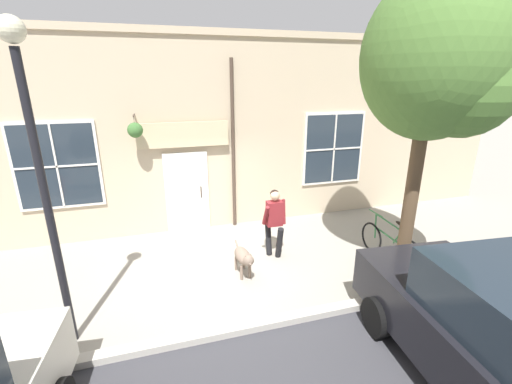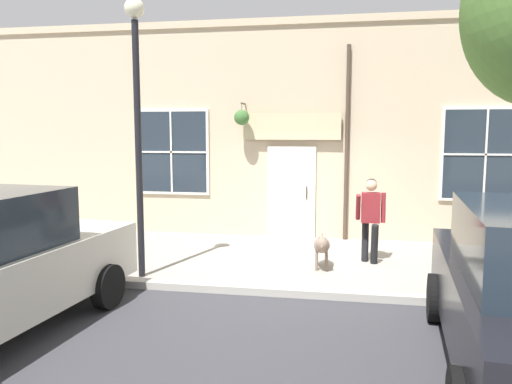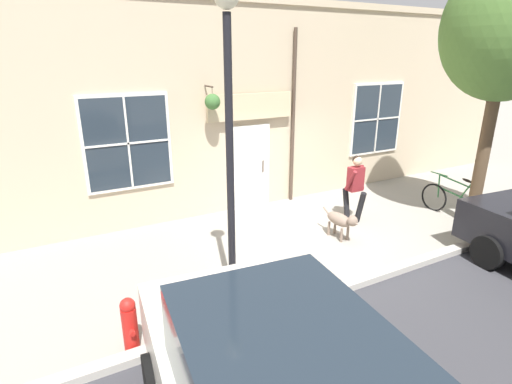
# 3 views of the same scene
# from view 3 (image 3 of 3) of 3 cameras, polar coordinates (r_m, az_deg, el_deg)

# --- Properties ---
(ground_plane) EXTENTS (90.00, 90.00, 0.00)m
(ground_plane) POSITION_cam_3_polar(r_m,az_deg,el_deg) (8.84, 8.49, -5.97)
(ground_plane) COLOR gray
(storefront_facade) EXTENTS (0.95, 18.00, 4.95)m
(storefront_facade) POSITION_cam_3_polar(r_m,az_deg,el_deg) (10.05, 1.07, 12.02)
(storefront_facade) COLOR #C6B293
(storefront_facade) RESTS_ON ground_plane
(pedestrian_walking) EXTENTS (0.58, 0.55, 1.58)m
(pedestrian_walking) POSITION_cam_3_polar(r_m,az_deg,el_deg) (9.35, 14.00, 1.22)
(pedestrian_walking) COLOR black
(pedestrian_walking) RESTS_ON ground_plane
(dog_on_leash) EXTENTS (1.07, 0.32, 0.66)m
(dog_on_leash) POSITION_cam_3_polar(r_m,az_deg,el_deg) (8.56, 12.08, -3.96)
(dog_on_leash) COLOR #7F6B5B
(dog_on_leash) RESTS_ON ground_plane
(leaning_bicycle) EXTENTS (1.71, 0.33, 1.01)m
(leaning_bicycle) POSITION_cam_3_polar(r_m,az_deg,el_deg) (10.72, 26.58, -1.13)
(leaning_bicycle) COLOR black
(leaning_bicycle) RESTS_ON ground_plane
(street_lamp) EXTENTS (0.32, 0.32, 4.55)m
(street_lamp) POSITION_cam_3_polar(r_m,az_deg,el_deg) (5.47, -3.90, 11.57)
(street_lamp) COLOR black
(street_lamp) RESTS_ON ground_plane
(fire_hydrant) EXTENTS (0.34, 0.20, 0.77)m
(fire_hydrant) POSITION_cam_3_polar(r_m,az_deg,el_deg) (5.71, -17.61, -17.45)
(fire_hydrant) COLOR red
(fire_hydrant) RESTS_ON ground_plane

